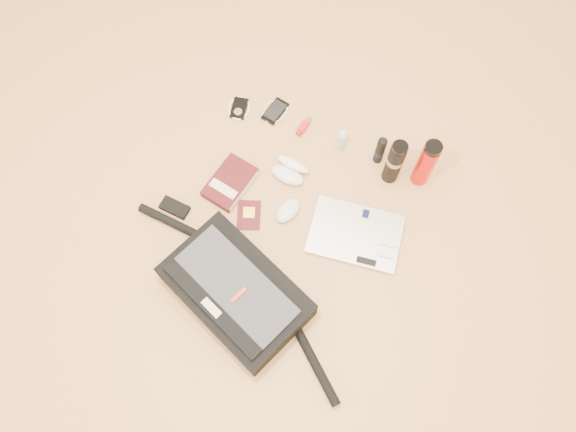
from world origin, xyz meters
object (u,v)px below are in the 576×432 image
(book, at_px, (230,183))
(thermos_red, at_px, (426,163))
(messenger_bag, at_px, (235,291))
(laptop, at_px, (356,235))
(thermos_black, at_px, (395,162))

(book, xyz_separation_m, thermos_red, (0.67, 0.37, 0.11))
(messenger_bag, relative_size, laptop, 2.59)
(laptop, distance_m, book, 0.54)
(book, bearing_deg, laptop, 9.08)
(messenger_bag, bearing_deg, thermos_red, 78.69)
(messenger_bag, height_order, thermos_red, thermos_red)
(laptop, height_order, thermos_black, thermos_black)
(messenger_bag, bearing_deg, book, 139.72)
(laptop, bearing_deg, book, 171.25)
(laptop, distance_m, thermos_red, 0.39)
(messenger_bag, height_order, laptop, messenger_bag)
(book, bearing_deg, thermos_black, 36.40)
(laptop, height_order, book, book)
(messenger_bag, xyz_separation_m, laptop, (0.30, 0.42, -0.05))
(thermos_red, bearing_deg, thermos_black, -157.49)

